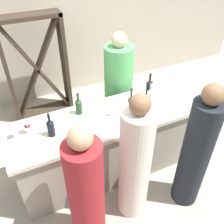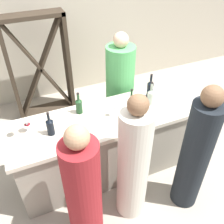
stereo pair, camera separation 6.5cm
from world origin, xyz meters
The scene contains 16 objects.
ground_plane centered at (0.00, 0.00, 0.00)m, with size 12.00×12.00×0.00m, color #9E9384.
back_wall centered at (0.00, 2.20, 1.40)m, with size 8.00×0.10×2.80m, color #B2A893.
bar_counter centered at (0.00, 0.00, 0.47)m, with size 2.41×0.72×0.92m.
wine_rack centered at (-0.54, 1.65, 0.84)m, with size 0.95×0.28×1.69m.
wine_bottle_leftmost_near_black centered at (-0.71, -0.03, 1.03)m, with size 0.08×0.08×0.28m.
wine_bottle_second_left_olive_green centered at (-0.33, 0.20, 1.03)m, with size 0.08×0.08×0.27m.
wine_bottle_center_olive_green centered at (0.21, -0.05, 1.05)m, with size 0.07×0.07×0.34m.
wine_bottle_second_right_clear_pale centered at (0.49, -0.02, 1.05)m, with size 0.08×0.08×0.34m.
wine_bottle_rightmost_near_black centered at (0.59, 0.16, 1.05)m, with size 0.08×0.08×0.32m.
wine_glass_near_left centered at (0.02, -0.02, 1.03)m, with size 0.06×0.06×0.15m.
wine_glass_near_center centered at (-1.05, 0.08, 1.03)m, with size 0.08×0.08×0.14m.
wine_glass_near_right centered at (-0.93, 0.10, 1.03)m, with size 0.08×0.08×0.16m.
person_left_guest centered at (-0.03, -0.62, 0.74)m, with size 0.40×0.40×1.60m.
person_center_guest centered at (0.62, -0.77, 0.75)m, with size 0.38×0.38×1.61m.
person_right_guest centered at (-0.60, -0.72, 0.71)m, with size 0.42×0.42×1.54m.
person_server_behind centered at (0.40, 0.64, 0.75)m, with size 0.47×0.47×1.63m.
Camera 1 is at (-0.95, -2.05, 2.73)m, focal length 40.12 mm.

